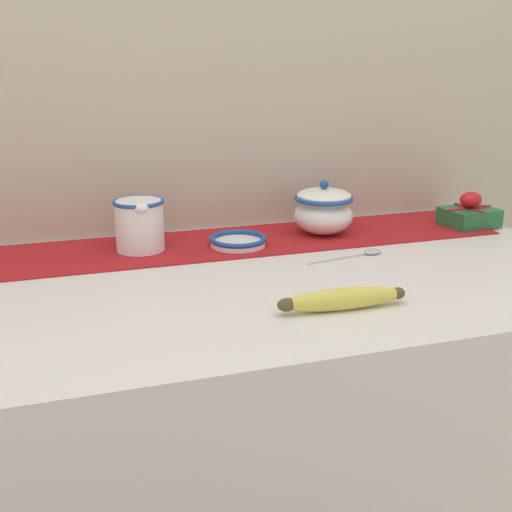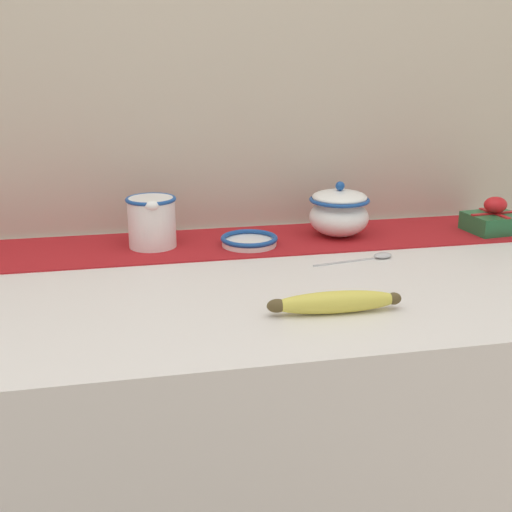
{
  "view_description": "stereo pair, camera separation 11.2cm",
  "coord_description": "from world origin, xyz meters",
  "px_view_note": "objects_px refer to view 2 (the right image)",
  "views": [
    {
      "loc": [
        -0.29,
        -1.05,
        1.26
      ],
      "look_at": [
        0.04,
        -0.03,
        0.93
      ],
      "focal_mm": 45.0,
      "sensor_mm": 36.0,
      "label": 1
    },
    {
      "loc": [
        -0.18,
        -1.08,
        1.26
      ],
      "look_at": [
        0.04,
        -0.03,
        0.93
      ],
      "focal_mm": 45.0,
      "sensor_mm": 36.0,
      "label": 2
    }
  ],
  "objects_px": {
    "sugar_bowl": "(339,212)",
    "banana": "(335,302)",
    "small_dish": "(249,240)",
    "cream_pitcher": "(152,220)",
    "gift_box": "(494,220)",
    "spoon": "(377,256)"
  },
  "relations": [
    {
      "from": "sugar_bowl",
      "to": "banana",
      "type": "xyz_separation_m",
      "value": [
        -0.15,
        -0.41,
        -0.04
      ]
    },
    {
      "from": "banana",
      "to": "small_dish",
      "type": "bearing_deg",
      "value": 99.16
    },
    {
      "from": "cream_pitcher",
      "to": "gift_box",
      "type": "height_order",
      "value": "cream_pitcher"
    },
    {
      "from": "gift_box",
      "to": "small_dish",
      "type": "bearing_deg",
      "value": 179.59
    },
    {
      "from": "cream_pitcher",
      "to": "sugar_bowl",
      "type": "relative_size",
      "value": 0.93
    },
    {
      "from": "cream_pitcher",
      "to": "small_dish",
      "type": "xyz_separation_m",
      "value": [
        0.2,
        -0.03,
        -0.05
      ]
    },
    {
      "from": "sugar_bowl",
      "to": "small_dish",
      "type": "bearing_deg",
      "value": -170.93
    },
    {
      "from": "banana",
      "to": "gift_box",
      "type": "xyz_separation_m",
      "value": [
        0.5,
        0.38,
        0.01
      ]
    },
    {
      "from": "small_dish",
      "to": "banana",
      "type": "distance_m",
      "value": 0.39
    },
    {
      "from": "sugar_bowl",
      "to": "spoon",
      "type": "distance_m",
      "value": 0.18
    },
    {
      "from": "sugar_bowl",
      "to": "small_dish",
      "type": "xyz_separation_m",
      "value": [
        -0.21,
        -0.03,
        -0.04
      ]
    },
    {
      "from": "banana",
      "to": "gift_box",
      "type": "bearing_deg",
      "value": 37.01
    },
    {
      "from": "cream_pitcher",
      "to": "sugar_bowl",
      "type": "bearing_deg",
      "value": -0.19
    },
    {
      "from": "cream_pitcher",
      "to": "spoon",
      "type": "bearing_deg",
      "value": -21.15
    },
    {
      "from": "sugar_bowl",
      "to": "gift_box",
      "type": "height_order",
      "value": "sugar_bowl"
    },
    {
      "from": "gift_box",
      "to": "cream_pitcher",
      "type": "bearing_deg",
      "value": 177.11
    },
    {
      "from": "banana",
      "to": "spoon",
      "type": "bearing_deg",
      "value": 55.44
    },
    {
      "from": "cream_pitcher",
      "to": "gift_box",
      "type": "distance_m",
      "value": 0.76
    },
    {
      "from": "cream_pitcher",
      "to": "spoon",
      "type": "relative_size",
      "value": 0.71
    },
    {
      "from": "spoon",
      "to": "cream_pitcher",
      "type": "bearing_deg",
      "value": 149.44
    },
    {
      "from": "gift_box",
      "to": "spoon",
      "type": "bearing_deg",
      "value": -158.67
    },
    {
      "from": "spoon",
      "to": "gift_box",
      "type": "height_order",
      "value": "gift_box"
    }
  ]
}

